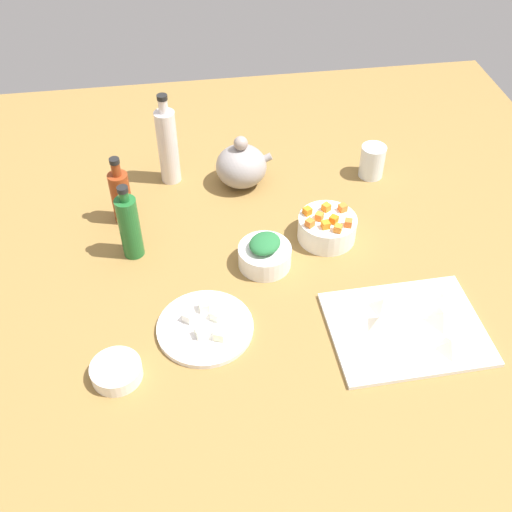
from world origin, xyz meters
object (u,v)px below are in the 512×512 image
(bottle_0, at_px, (168,145))
(drinking_glass_0, at_px, (372,161))
(plate_tofu, at_px, (205,328))
(teapot, at_px, (241,166))
(bottle_1, at_px, (121,196))
(bowl_small_side, at_px, (116,371))
(bottle_2, at_px, (129,226))
(cutting_board, at_px, (406,328))
(bowl_carrots, at_px, (327,228))
(bowl_greens, at_px, (265,256))

(bottle_0, xyz_separation_m, drinking_glass_0, (0.55, -0.06, -0.07))
(plate_tofu, distance_m, teapot, 0.53)
(bottle_1, bearing_deg, bowl_small_side, -91.55)
(bottle_1, relative_size, bottle_2, 0.93)
(teapot, bearing_deg, drinking_glass_0, -2.38)
(bottle_0, bearing_deg, drinking_glass_0, -6.48)
(cutting_board, xyz_separation_m, bottle_2, (-0.58, 0.33, 0.08))
(bowl_small_side, relative_size, bottle_2, 0.51)
(cutting_board, bearing_deg, teapot, 116.35)
(bottle_1, xyz_separation_m, bottle_2, (0.02, -0.13, 0.01))
(cutting_board, relative_size, drinking_glass_0, 3.53)
(plate_tofu, distance_m, drinking_glass_0, 0.71)
(bowl_small_side, bearing_deg, bottle_0, 77.75)
(plate_tofu, bearing_deg, bottle_2, 119.52)
(bowl_carrots, distance_m, drinking_glass_0, 0.30)
(plate_tofu, height_order, bowl_greens, bowl_greens)
(bottle_2, height_order, drinking_glass_0, bottle_2)
(cutting_board, distance_m, bowl_greens, 0.36)
(cutting_board, distance_m, plate_tofu, 0.43)
(bowl_greens, bearing_deg, bottle_1, 146.68)
(bowl_carrots, bearing_deg, drinking_glass_0, 52.31)
(bottle_1, bearing_deg, cutting_board, -37.60)
(bowl_greens, distance_m, bowl_small_side, 0.44)
(cutting_board, bearing_deg, bowl_carrots, 107.81)
(cutting_board, height_order, bowl_greens, bowl_greens)
(teapot, bearing_deg, bowl_greens, -87.81)
(bowl_greens, height_order, bottle_0, bottle_0)
(bottle_1, bearing_deg, plate_tofu, -66.55)
(bottle_1, relative_size, drinking_glass_0, 2.02)
(bottle_0, bearing_deg, plate_tofu, -85.29)
(bowl_small_side, relative_size, bottle_1, 0.55)
(teapot, height_order, bottle_2, bottle_2)
(teapot, bearing_deg, bottle_2, -141.08)
(teapot, xyz_separation_m, bottle_1, (-0.32, -0.11, 0.02))
(bottle_2, bearing_deg, bottle_0, 69.99)
(plate_tofu, bearing_deg, teapot, 73.83)
(bottle_0, distance_m, bottle_1, 0.20)
(bottle_0, relative_size, drinking_glass_0, 2.80)
(bowl_greens, height_order, bowl_small_side, bowl_greens)
(bowl_small_side, height_order, bottle_2, bottle_2)
(teapot, bearing_deg, cutting_board, -63.65)
(bottle_2, bearing_deg, bowl_carrots, -1.58)
(plate_tofu, relative_size, bottle_0, 0.80)
(drinking_glass_0, bearing_deg, bottle_1, -172.36)
(bowl_small_side, xyz_separation_m, drinking_glass_0, (0.69, 0.58, 0.03))
(cutting_board, height_order, bottle_0, bottle_0)
(bottle_0, relative_size, bottle_2, 1.29)
(bowl_greens, bearing_deg, drinking_glass_0, 41.36)
(cutting_board, bearing_deg, bottle_0, 127.50)
(plate_tofu, xyz_separation_m, bowl_greens, (0.16, 0.18, 0.02))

